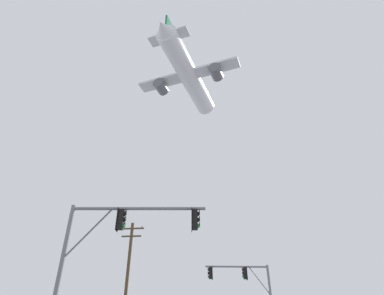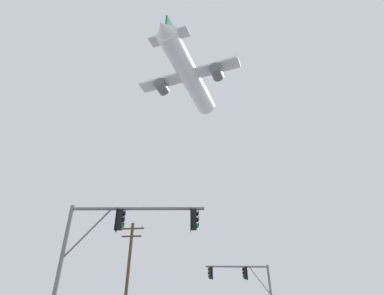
% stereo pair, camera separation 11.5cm
% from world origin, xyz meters
% --- Properties ---
extents(signal_pole_near, '(6.23, 0.83, 6.79)m').
position_xyz_m(signal_pole_near, '(-3.76, 6.99, 5.09)').
color(signal_pole_near, slate).
rests_on(signal_pole_near, ground).
extents(signal_pole_far, '(5.34, 0.95, 6.63)m').
position_xyz_m(signal_pole_far, '(3.02, 21.52, 4.93)').
color(signal_pole_far, slate).
rests_on(signal_pole_far, ground).
extents(utility_pole, '(2.20, 0.28, 10.36)m').
position_xyz_m(utility_pole, '(-7.08, 21.01, 5.49)').
color(utility_pole, brown).
rests_on(utility_pole, ground).
extents(airplane, '(18.11, 23.45, 6.44)m').
position_xyz_m(airplane, '(-3.29, 33.45, 40.44)').
color(airplane, white).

